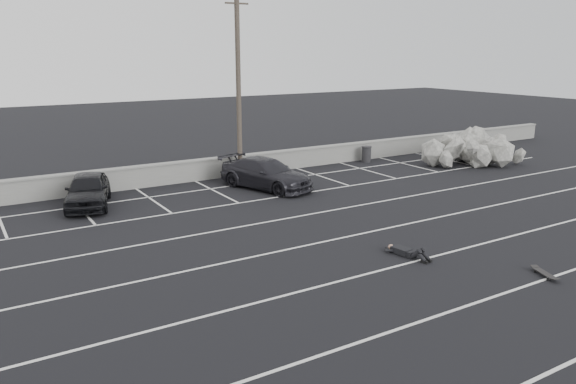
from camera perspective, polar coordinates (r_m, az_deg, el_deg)
ground at (r=18.30m, az=13.74°, el=-6.62°), size 120.00×120.00×0.00m
seawall at (r=29.26m, az=-5.94°, el=2.66°), size 50.00×0.45×1.06m
stall_lines at (r=21.37m, az=5.20°, el=-3.19°), size 36.00×20.05×0.01m
car_left at (r=24.92m, az=-19.67°, el=0.21°), size 2.83×4.44×1.41m
car_right at (r=26.54m, az=-2.23°, el=1.88°), size 3.47×5.24×1.41m
utility_pole at (r=28.10m, az=-5.05°, el=10.60°), size 1.22×0.24×9.13m
trash_bin at (r=33.19m, az=7.97°, el=3.84°), size 0.72×0.72×0.92m
riprap_pile at (r=34.35m, az=18.10°, el=3.99°), size 6.08×4.81×1.74m
person at (r=18.49m, az=11.46°, el=-5.58°), size 1.42×2.31×0.42m
skateboard at (r=18.08m, az=24.62°, el=-7.54°), size 0.52×0.92×0.11m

